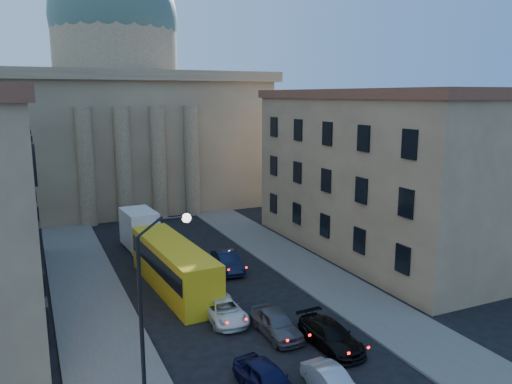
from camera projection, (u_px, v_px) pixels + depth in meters
sidewalk_left at (96, 317)px, 32.34m from camera, size 5.00×60.00×0.15m
sidewalk_right at (320, 277)px, 39.32m from camera, size 5.00×60.00×0.15m
church at (120, 113)px, 66.97m from camera, size 68.02×28.76×36.60m
building_right at (379, 171)px, 44.96m from camera, size 11.60×26.60×14.70m
street_lamp at (151, 291)px, 23.05m from camera, size 2.62×0.44×8.83m
car_left_near at (267, 379)px, 24.03m from camera, size 2.33×4.57×1.49m
car_right_near at (332, 382)px, 24.04m from camera, size 1.50×3.83×1.24m
car_left_mid at (224, 310)px, 31.93m from camera, size 2.29×4.80×1.32m
car_right_mid at (331, 336)px, 28.46m from camera, size 2.21×5.00×1.43m
car_right_far at (276, 323)px, 29.86m from camera, size 1.86×4.53×1.54m
car_right_distant at (227, 262)px, 40.86m from camera, size 2.04×4.85×1.56m
city_bus at (173, 265)px, 36.85m from camera, size 3.60×12.50×3.48m
box_truck at (142, 233)px, 46.00m from camera, size 3.06×6.78×3.63m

